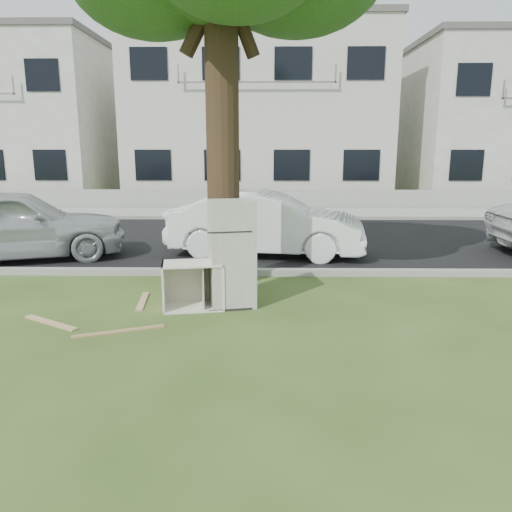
{
  "coord_description": "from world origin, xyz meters",
  "views": [
    {
      "loc": [
        0.28,
        -6.56,
        2.38
      ],
      "look_at": [
        0.16,
        0.6,
        0.78
      ],
      "focal_mm": 35.0,
      "sensor_mm": 36.0,
      "label": 1
    }
  ],
  "objects_px": {
    "fridge": "(232,254)",
    "car_left": "(13,224)",
    "cabinet": "(193,285)",
    "car_center": "(266,224)"
  },
  "relations": [
    {
      "from": "fridge",
      "to": "car_left",
      "type": "height_order",
      "value": "fridge"
    },
    {
      "from": "fridge",
      "to": "cabinet",
      "type": "bearing_deg",
      "value": -177.53
    },
    {
      "from": "fridge",
      "to": "car_left",
      "type": "bearing_deg",
      "value": 135.97
    },
    {
      "from": "cabinet",
      "to": "car_center",
      "type": "distance_m",
      "value": 3.85
    },
    {
      "from": "cabinet",
      "to": "car_left",
      "type": "xyz_separation_m",
      "value": [
        -4.2,
        3.13,
        0.41
      ]
    },
    {
      "from": "car_center",
      "to": "fridge",
      "type": "bearing_deg",
      "value": 179.9
    },
    {
      "from": "fridge",
      "to": "car_center",
      "type": "height_order",
      "value": "fridge"
    },
    {
      "from": "cabinet",
      "to": "car_left",
      "type": "distance_m",
      "value": 5.25
    },
    {
      "from": "car_left",
      "to": "fridge",
      "type": "bearing_deg",
      "value": -140.87
    },
    {
      "from": "car_left",
      "to": "cabinet",
      "type": "bearing_deg",
      "value": -145.54
    }
  ]
}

